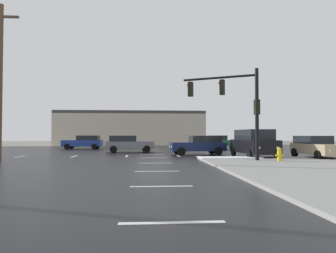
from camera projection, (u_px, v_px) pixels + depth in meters
name	position (u px, v px, depth m)	size (l,w,h in m)	color
ground_plane	(153.00, 156.00, 23.59)	(120.00, 120.00, 0.00)	slate
road_asphalt	(153.00, 156.00, 23.59)	(44.00, 44.00, 0.02)	black
snow_strip_curbside	(230.00, 158.00, 19.96)	(4.00, 1.60, 0.06)	white
lane_markings	(169.00, 157.00, 22.30)	(36.15, 36.15, 0.01)	silver
traffic_signal_mast	(235.00, 99.00, 18.86)	(4.35, 2.38, 5.56)	black
fire_hydrant	(279.00, 154.00, 17.57)	(0.48, 0.26, 0.79)	gold
strip_building_background	(131.00, 128.00, 52.99)	(24.85, 8.00, 5.67)	#BCB29E
sedan_grey	(128.00, 143.00, 28.78)	(4.68, 2.42, 1.58)	slate
sedan_tan	(316.00, 146.00, 21.14)	(2.05, 4.55, 1.58)	tan
sedan_blue	(84.00, 142.00, 35.36)	(4.58, 2.11, 1.58)	navy
suv_black	(254.00, 143.00, 22.18)	(2.36, 4.91, 2.03)	black
sedan_green	(219.00, 141.00, 37.77)	(2.39, 4.67, 1.58)	#195933
sedan_navy	(199.00, 145.00, 25.22)	(4.64, 2.30, 1.58)	#141E47
utility_pole_mid	(0.00, 79.00, 19.38)	(2.20, 0.28, 10.08)	brown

